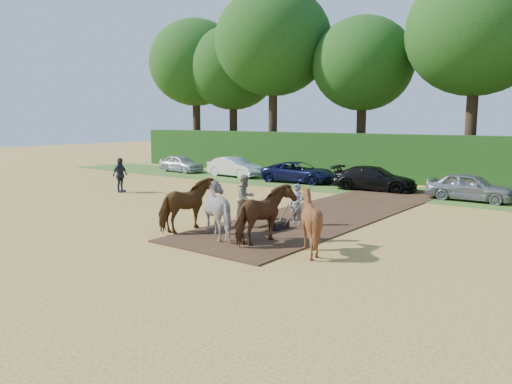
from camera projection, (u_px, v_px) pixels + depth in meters
The scene contains 9 objects.
ground at pixel (197, 237), 16.84m from camera, with size 120.00×120.00×0.00m, color gold.
earth_strip at pixel (337, 211), 21.41m from camera, with size 4.50×17.00×0.05m, color #472D1C.
grass_verge at pixel (374, 190), 27.80m from camera, with size 50.00×5.00×0.03m, color #38601E.
hedgerow at pixel (405, 159), 31.11m from camera, with size 46.00×1.60×3.00m, color #14380F.
spectator_near at pixel (245, 198), 19.46m from camera, with size 0.87×0.68×1.80m, color #B5AC8E.
spectator_far at pixel (120, 175), 26.98m from camera, with size 1.10×0.46×1.88m, color #252731.
plough_team at pixel (246, 212), 16.20m from camera, with size 6.18×4.48×1.89m.
parked_cars at pixel (441, 184), 25.36m from camera, with size 40.48×3.54×1.43m.
treeline at pixel (403, 44), 33.55m from camera, with size 48.70×10.60×14.21m.
Camera 1 is at (11.63, -11.80, 3.93)m, focal length 35.00 mm.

